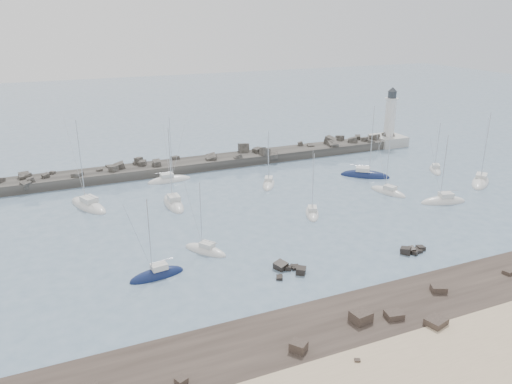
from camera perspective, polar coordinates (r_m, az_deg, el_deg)
ground at (r=71.02m, az=3.28°, el=-5.43°), size 400.00×400.00×0.00m
rock_shelf at (r=54.80m, az=13.82°, el=-14.32°), size 140.00×12.00×1.88m
rock_cluster_near at (r=62.84m, az=3.87°, el=-8.82°), size 4.38×3.95×1.49m
rock_cluster_far at (r=70.34m, az=17.33°, el=-6.49°), size 4.16×2.20×1.49m
breakwater at (r=102.29m, az=-9.81°, el=2.50°), size 115.00×7.84×5.23m
lighthouse at (r=124.98m, az=14.93°, el=6.59°), size 7.00×7.00×14.60m
sailboat_1 at (r=86.93m, az=-18.59°, el=-1.53°), size 6.67×10.25×15.57m
sailboat_2 at (r=62.64m, az=-11.24°, el=-9.32°), size 7.06×2.97×11.10m
sailboat_3 at (r=84.37m, az=-9.40°, el=-1.36°), size 2.82×8.85×14.08m
sailboat_4 at (r=96.39m, az=-9.89°, el=1.30°), size 8.47×2.79×13.29m
sailboat_5 at (r=67.75m, az=-5.79°, el=-6.69°), size 5.51×6.55×10.57m
sailboat_6 at (r=92.80m, az=1.45°, el=0.87°), size 5.36×7.19×11.24m
sailboat_7 at (r=79.97m, az=6.43°, el=-2.45°), size 4.77×6.91×10.67m
sailboat_8 at (r=100.10m, az=12.33°, el=1.84°), size 9.26×8.14×15.00m
sailboat_9 at (r=89.99m, az=20.60°, el=-1.05°), size 8.28×4.37×12.73m
sailboat_10 at (r=91.85m, az=14.86°, el=-0.02°), size 4.28×7.62×11.55m
sailboat_11 at (r=102.94m, az=24.25°, el=1.01°), size 9.14×7.91×14.64m
sailboat_12 at (r=107.43m, az=19.79°, el=2.34°), size 5.25×6.63×10.62m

